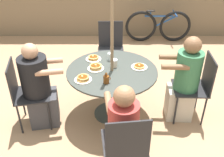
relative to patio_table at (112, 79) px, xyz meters
The scene contains 19 objects.
ground_plane 0.58m from the patio_table, ahead, with size 12.00×12.00×0.00m, color tan.
back_fence 2.86m from the patio_table, 90.00° to the left, with size 10.00×0.06×1.67m, color #7A664C.
patio_table is the anchor object (origin of this frame).
umbrella_pole 0.53m from the patio_table, ahead, with size 0.04×0.04×2.22m, color #846B4C.
patio_chair_north 1.12m from the patio_table, 91.05° to the left, with size 0.44×0.44×0.93m.
patio_chair_east 1.12m from the patio_table, 169.77° to the right, with size 0.50×0.50×0.93m.
diner_east 0.94m from the patio_table, 169.77° to the right, with size 0.56×0.42×1.16m.
patio_chair_south 1.12m from the patio_table, 83.33° to the right, with size 0.48×0.48×0.93m.
diner_south 0.94m from the patio_table, 83.33° to the right, with size 0.36×0.53×1.10m.
patio_chair_west 1.12m from the patio_table, ahead, with size 0.45×0.45×0.93m.
diner_west 0.94m from the patio_table, ahead, with size 0.53×0.35×1.19m.
pancake_plate_a 0.42m from the patio_table, 130.82° to the left, with size 0.21×0.21×0.06m.
pancake_plate_b 0.39m from the patio_table, 11.42° to the left, with size 0.21×0.21×0.04m.
pancake_plate_c 0.45m from the patio_table, 145.82° to the right, with size 0.21×0.21×0.06m.
pancake_plate_d 0.26m from the patio_table, behind, with size 0.21×0.21×0.06m.
syrup_bottle 0.35m from the patio_table, 102.83° to the right, with size 0.09×0.07×0.13m.
coffee_cup 0.21m from the patio_table, 73.89° to the left, with size 0.09×0.09×0.10m.
drinking_glass_a 0.33m from the patio_table, 95.41° to the left, with size 0.07×0.07×0.11m, color silver.
bicycle 2.73m from the patio_table, 68.34° to the left, with size 1.42×0.44×0.70m.
Camera 1 is at (-0.00, -2.90, 2.41)m, focal length 42.00 mm.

